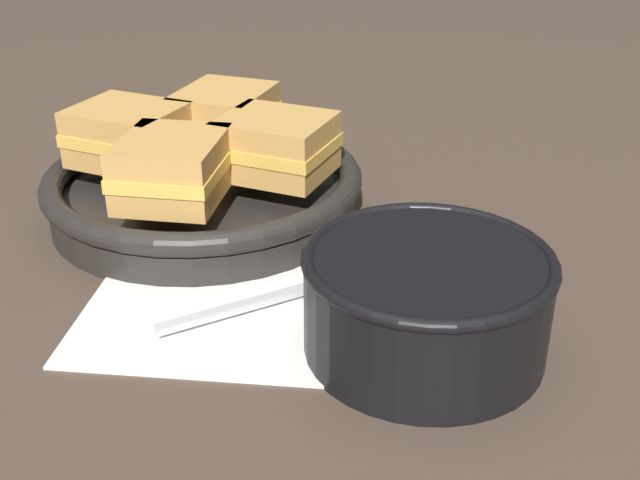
{
  "coord_description": "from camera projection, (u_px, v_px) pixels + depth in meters",
  "views": [
    {
      "loc": [
        -0.04,
        -0.5,
        0.28
      ],
      "look_at": [
        -0.01,
        -0.01,
        0.04
      ],
      "focal_mm": 45.0,
      "sensor_mm": 36.0,
      "label": 1
    }
  ],
  "objects": [
    {
      "name": "soup_bowl",
      "position": [
        426.0,
        296.0,
        0.47
      ],
      "size": [
        0.15,
        0.15,
        0.07
      ],
      "color": "black",
      "rests_on": "ground_plane"
    },
    {
      "name": "skillet",
      "position": [
        204.0,
        190.0,
        0.66
      ],
      "size": [
        0.26,
        0.26,
        0.04
      ],
      "color": "black",
      "rests_on": "ground_plane"
    },
    {
      "name": "sandwich_far_left",
      "position": [
        276.0,
        146.0,
        0.62
      ],
      "size": [
        0.11,
        0.1,
        0.05
      ],
      "rotation": [
        0.0,
        0.0,
        7.38
      ],
      "color": "#C18E47",
      "rests_on": "skillet"
    },
    {
      "name": "spoon",
      "position": [
        318.0,
        285.0,
        0.55
      ],
      "size": [
        0.16,
        0.09,
        0.01
      ],
      "rotation": [
        0.0,
        0.0,
        0.44
      ],
      "color": "#B7B7BC",
      "rests_on": "napkin"
    },
    {
      "name": "sandwich_near_left",
      "position": [
        128.0,
        135.0,
        0.65
      ],
      "size": [
        0.11,
        0.1,
        0.05
      ],
      "rotation": [
        0.0,
        0.0,
        4.23
      ],
      "color": "#C18E47",
      "rests_on": "skillet"
    },
    {
      "name": "napkin",
      "position": [
        262.0,
        294.0,
        0.55
      ],
      "size": [
        0.26,
        0.23,
        0.0
      ],
      "color": "white",
      "rests_on": "ground_plane"
    },
    {
      "name": "ground_plane",
      "position": [
        331.0,
        275.0,
        0.57
      ],
      "size": [
        4.0,
        4.0,
        0.0
      ],
      "primitive_type": "plane",
      "color": "#47382D"
    },
    {
      "name": "sandwich_far_right",
      "position": [
        225.0,
        116.0,
        0.69
      ],
      "size": [
        0.1,
        0.11,
        0.05
      ],
      "rotation": [
        0.0,
        0.0,
        9.02
      ],
      "color": "#C18E47",
      "rests_on": "skillet"
    },
    {
      "name": "sandwich_near_right",
      "position": [
        172.0,
        168.0,
        0.58
      ],
      "size": [
        0.09,
        0.1,
        0.05
      ],
      "rotation": [
        0.0,
        0.0,
        6.06
      ],
      "color": "#C18E47",
      "rests_on": "skillet"
    }
  ]
}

